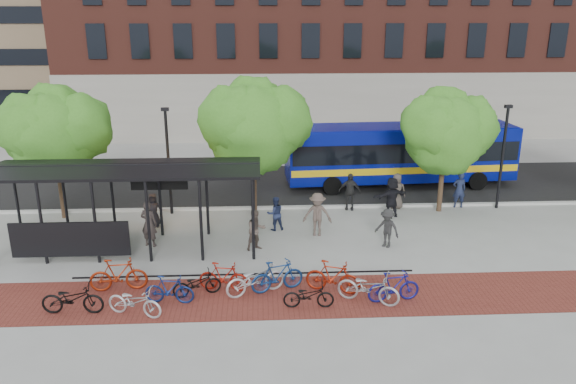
{
  "coord_description": "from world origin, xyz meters",
  "views": [
    {
      "loc": [
        -2.66,
        -22.12,
        9.32
      ],
      "look_at": [
        -1.47,
        1.72,
        1.6
      ],
      "focal_mm": 35.0,
      "sensor_mm": 36.0,
      "label": 1
    }
  ],
  "objects_px": {
    "tree_a": "(56,129)",
    "pedestrian_2": "(275,213)",
    "bike_2": "(135,302)",
    "bike_3": "(169,290)",
    "pedestrian_5": "(392,197)",
    "bike_7": "(277,276)",
    "bike_8": "(309,295)",
    "pedestrian_1": "(149,224)",
    "bike_11": "(394,287)",
    "pedestrian_7": "(459,190)",
    "tree_b": "(255,122)",
    "bus": "(400,151)",
    "pedestrian_4": "(350,192)",
    "pedestrian_0": "(153,210)",
    "pedestrian_3": "(317,214)",
    "pedestrian_6": "(397,191)",
    "tree_c": "(447,129)",
    "bike_1": "(118,275)",
    "pedestrian_9": "(387,228)",
    "lamp_post_left": "(168,158)",
    "bike_0": "(72,299)",
    "lamp_post_right": "(503,154)",
    "bike_6": "(255,279)",
    "bike_4": "(197,284)",
    "bike_5": "(223,277)",
    "bike_10": "(369,287)",
    "bus_shelter": "(123,178)",
    "bike_9": "(333,277)"
  },
  "relations": [
    {
      "from": "bike_11",
      "to": "pedestrian_7",
      "type": "bearing_deg",
      "value": -37.94
    },
    {
      "from": "bike_4",
      "to": "bike_0",
      "type": "bearing_deg",
      "value": 88.35
    },
    {
      "from": "pedestrian_5",
      "to": "bike_7",
      "type": "bearing_deg",
      "value": 30.25
    },
    {
      "from": "lamp_post_left",
      "to": "bike_0",
      "type": "xyz_separation_m",
      "value": [
        -1.78,
        -9.33,
        -2.22
      ]
    },
    {
      "from": "tree_c",
      "to": "bike_1",
      "type": "height_order",
      "value": "tree_c"
    },
    {
      "from": "tree_c",
      "to": "pedestrian_3",
      "type": "xyz_separation_m",
      "value": [
        -6.35,
        -2.87,
        -3.09
      ]
    },
    {
      "from": "bike_2",
      "to": "pedestrian_0",
      "type": "height_order",
      "value": "pedestrian_0"
    },
    {
      "from": "bike_2",
      "to": "bike_3",
      "type": "xyz_separation_m",
      "value": [
        0.99,
        0.75,
        0.0
      ]
    },
    {
      "from": "bike_7",
      "to": "tree_c",
      "type": "bearing_deg",
      "value": -64.51
    },
    {
      "from": "pedestrian_9",
      "to": "tree_c",
      "type": "bearing_deg",
      "value": 89.61
    },
    {
      "from": "tree_b",
      "to": "bike_11",
      "type": "bearing_deg",
      "value": -62.37
    },
    {
      "from": "tree_c",
      "to": "pedestrian_4",
      "type": "distance_m",
      "value": 5.45
    },
    {
      "from": "bike_2",
      "to": "pedestrian_6",
      "type": "xyz_separation_m",
      "value": [
        10.74,
        9.77,
        0.39
      ]
    },
    {
      "from": "bike_7",
      "to": "pedestrian_9",
      "type": "xyz_separation_m",
      "value": [
        4.63,
        3.63,
        0.25
      ]
    },
    {
      "from": "bike_2",
      "to": "pedestrian_6",
      "type": "distance_m",
      "value": 14.53
    },
    {
      "from": "pedestrian_3",
      "to": "pedestrian_7",
      "type": "distance_m",
      "value": 8.09
    },
    {
      "from": "bike_9",
      "to": "pedestrian_2",
      "type": "height_order",
      "value": "pedestrian_2"
    },
    {
      "from": "bike_2",
      "to": "pedestrian_2",
      "type": "relative_size",
      "value": 1.23
    },
    {
      "from": "tree_b",
      "to": "bike_4",
      "type": "bearing_deg",
      "value": -103.98
    },
    {
      "from": "bike_0",
      "to": "pedestrian_9",
      "type": "relative_size",
      "value": 1.21
    },
    {
      "from": "bike_3",
      "to": "pedestrian_7",
      "type": "distance_m",
      "value": 15.73
    },
    {
      "from": "bike_4",
      "to": "bike_10",
      "type": "height_order",
      "value": "bike_10"
    },
    {
      "from": "bike_11",
      "to": "bike_7",
      "type": "bearing_deg",
      "value": 68.64
    },
    {
      "from": "bike_2",
      "to": "pedestrian_0",
      "type": "distance_m",
      "value": 7.94
    },
    {
      "from": "lamp_post_left",
      "to": "bike_1",
      "type": "distance_m",
      "value": 8.14
    },
    {
      "from": "pedestrian_7",
      "to": "bike_1",
      "type": "bearing_deg",
      "value": 29.1
    },
    {
      "from": "tree_b",
      "to": "pedestrian_6",
      "type": "distance_m",
      "value": 7.77
    },
    {
      "from": "bike_3",
      "to": "bike_7",
      "type": "distance_m",
      "value": 3.68
    },
    {
      "from": "bike_1",
      "to": "pedestrian_7",
      "type": "bearing_deg",
      "value": -67.23
    },
    {
      "from": "bike_6",
      "to": "bus_shelter",
      "type": "bearing_deg",
      "value": 28.03
    },
    {
      "from": "lamp_post_right",
      "to": "bike_6",
      "type": "relative_size",
      "value": 2.38
    },
    {
      "from": "bike_3",
      "to": "pedestrian_4",
      "type": "height_order",
      "value": "pedestrian_4"
    },
    {
      "from": "bike_2",
      "to": "bike_3",
      "type": "height_order",
      "value": "bike_3"
    },
    {
      "from": "bike_5",
      "to": "pedestrian_2",
      "type": "distance_m",
      "value": 5.96
    },
    {
      "from": "tree_c",
      "to": "bike_0",
      "type": "xyz_separation_m",
      "value": [
        -14.87,
        -9.08,
        -3.53
      ]
    },
    {
      "from": "bike_7",
      "to": "pedestrian_3",
      "type": "relative_size",
      "value": 0.99
    },
    {
      "from": "bike_8",
      "to": "pedestrian_1",
      "type": "distance_m",
      "value": 8.21
    },
    {
      "from": "tree_b",
      "to": "bus",
      "type": "bearing_deg",
      "value": 28.51
    },
    {
      "from": "lamp_post_right",
      "to": "bus_shelter",
      "type": "bearing_deg",
      "value": -166.61
    },
    {
      "from": "bus",
      "to": "bike_2",
      "type": "xyz_separation_m",
      "value": [
        -11.78,
        -13.63,
        -1.44
      ]
    },
    {
      "from": "bike_1",
      "to": "pedestrian_9",
      "type": "distance_m",
      "value": 10.68
    },
    {
      "from": "pedestrian_0",
      "to": "pedestrian_3",
      "type": "distance_m",
      "value": 7.42
    },
    {
      "from": "tree_a",
      "to": "pedestrian_2",
      "type": "xyz_separation_m",
      "value": [
        9.85,
        -2.14,
        -3.46
      ]
    },
    {
      "from": "pedestrian_4",
      "to": "bike_0",
      "type": "bearing_deg",
      "value": -126.37
    },
    {
      "from": "pedestrian_7",
      "to": "pedestrian_9",
      "type": "relative_size",
      "value": 1.1
    },
    {
      "from": "pedestrian_5",
      "to": "pedestrian_6",
      "type": "relative_size",
      "value": 1.09
    },
    {
      "from": "bike_8",
      "to": "bike_11",
      "type": "relative_size",
      "value": 0.93
    },
    {
      "from": "tree_b",
      "to": "pedestrian_1",
      "type": "distance_m",
      "value": 6.71
    },
    {
      "from": "pedestrian_2",
      "to": "bus",
      "type": "bearing_deg",
      "value": -151.82
    },
    {
      "from": "tree_b",
      "to": "pedestrian_5",
      "type": "bearing_deg",
      "value": -6.74
    }
  ]
}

